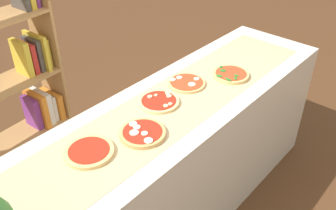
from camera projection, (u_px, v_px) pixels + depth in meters
name	position (u px, v px, depth m)	size (l,w,h in m)	color
counter	(168.00, 168.00, 2.27)	(2.55, 0.64, 0.91)	beige
parchment_paper	(168.00, 108.00, 2.02)	(2.25, 0.44, 0.00)	tan
pizza_plain_0	(89.00, 151.00, 1.70)	(0.23, 0.23, 0.02)	#DBB26B
pizza_mozzarella_1	(142.00, 133.00, 1.81)	(0.23, 0.23, 0.03)	tan
pizza_mushroom_2	(159.00, 102.00, 2.05)	(0.23, 0.23, 0.03)	#E5C17F
pizza_mozzarella_3	(186.00, 83.00, 2.21)	(0.23, 0.23, 0.02)	#DBB26B
pizza_spinach_4	(231.00, 75.00, 2.29)	(0.22, 0.22, 0.03)	#DBB26B
bookshelf	(16.00, 92.00, 2.43)	(0.85, 0.33, 1.70)	#A87A47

